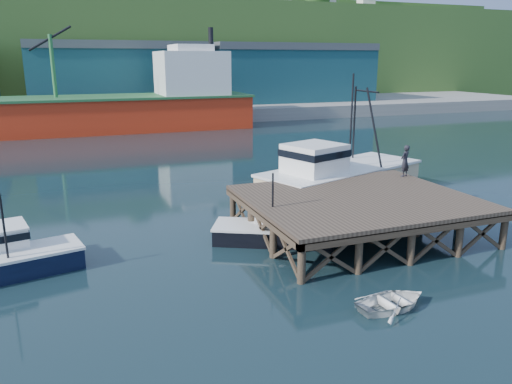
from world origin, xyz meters
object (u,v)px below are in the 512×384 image
boat_black (274,227)px  dinghy (393,301)px  dockworker (405,161)px  boat_navy (6,257)px  trawler (338,173)px

boat_black → dinghy: size_ratio=2.21×
boat_black → dockworker: dockworker is taller
boat_navy → dockworker: dockworker is taller
boat_black → dinghy: bearing=-54.1°
boat_navy → dinghy: boat_navy is taller
dockworker → boat_black: bearing=-10.1°
trawler → boat_navy: bearing=176.6°
boat_black → dockworker: 10.72m
boat_navy → boat_black: 12.98m
dockworker → trawler: bearing=-79.2°
boat_navy → trawler: (20.46, 5.95, 0.95)m
boat_black → dockworker: (10.12, 2.54, 2.43)m
boat_black → dinghy: 8.80m
trawler → boat_black: bearing=-159.5°
trawler → dinghy: bearing=-131.9°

